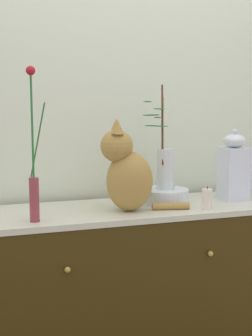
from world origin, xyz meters
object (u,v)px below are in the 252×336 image
Objects in this scene: jar_lidded_porcelain at (234,168)px; candle_pillar at (207,199)px; cat_sitting at (127,172)px; sideboard at (126,292)px; vase_slim_green at (34,176)px; bowl_porcelain at (165,196)px; vase_glass_clear at (164,163)px.

jar_lidded_porcelain is 3.39× the size of candle_pillar.
jar_lidded_porcelain is at bearing 7.35° from cat_sitting.
cat_sitting reaches higher than sideboard.
cat_sitting is 0.41m from vase_slim_green.
vase_slim_green is 2.71× the size of bowl_porcelain.
vase_glass_clear is at bearing 15.66° from vase_slim_green.
sideboard is 0.79m from jar_lidded_porcelain.
bowl_porcelain is 2.18× the size of candle_pillar.
vase_slim_green is at bearing -171.83° from jar_lidded_porcelain.
sideboard is at bearing -167.91° from vase_glass_clear.
cat_sitting is 1.80× the size of bowl_porcelain.
vase_slim_green is 1.23× the size of vase_glass_clear.
vase_slim_green is 1.74× the size of jar_lidded_porcelain.
bowl_porcelain is at bearing 25.40° from cat_sitting.
bowl_porcelain is at bearing 124.10° from candle_pillar.
vase_slim_green reaches higher than cat_sitting.
vase_glass_clear is (-0.00, 0.00, 0.16)m from bowl_porcelain.
sideboard is at bearing 17.36° from vase_slim_green.
candle_pillar is (0.33, -0.14, 0.45)m from sideboard.
sideboard is 0.48m from bowl_porcelain.
candle_pillar is (0.35, -0.08, -0.13)m from cat_sitting.
cat_sitting is at bearing 167.68° from candle_pillar.
candle_pillar is (0.13, -0.19, -0.14)m from vase_glass_clear.
cat_sitting is 0.38m from candle_pillar.
sideboard is 0.73m from vase_slim_green.
jar_lidded_porcelain is at bearing 8.17° from vase_slim_green.
cat_sitting is 1.16× the size of jar_lidded_porcelain.
vase_glass_clear is at bearing 161.12° from bowl_porcelain.
candle_pillar is at bearing -12.32° from cat_sitting.
bowl_porcelain reaches higher than sideboard.
sideboard is 2.87× the size of vase_glass_clear.
bowl_porcelain is (0.23, 0.11, -0.14)m from cat_sitting.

